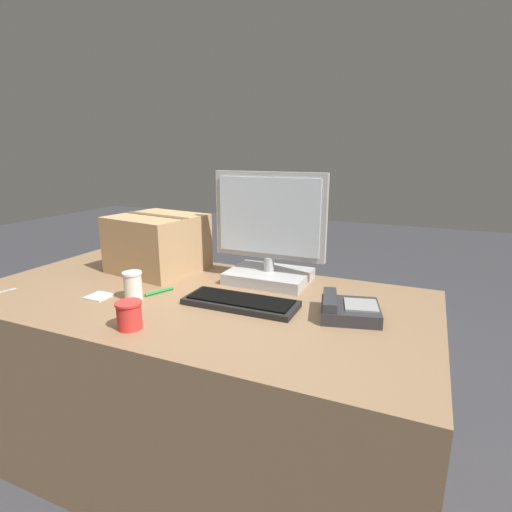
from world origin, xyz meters
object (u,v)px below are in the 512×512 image
object	(u,v)px
keyboard	(241,302)
desk_phone	(348,309)
paper_cup_left	(133,286)
cardboard_box	(158,243)
spoon	(1,292)
sticky_note_pad	(99,296)
monitor	(269,242)
paper_cup_right	(129,315)
pen_marker	(159,292)

from	to	relation	value
keyboard	desk_phone	distance (m)	0.38
paper_cup_left	cardboard_box	distance (m)	0.39
paper_cup_left	desk_phone	bearing A→B (deg)	11.46
spoon	sticky_note_pad	bearing A→B (deg)	-58.19
monitor	cardboard_box	bearing A→B (deg)	-174.93
paper_cup_left	paper_cup_right	distance (m)	0.27
paper_cup_left	paper_cup_right	bearing A→B (deg)	-52.35
keyboard	cardboard_box	bearing A→B (deg)	155.01
monitor	paper_cup_right	world-z (taller)	monitor
paper_cup_left	pen_marker	size ratio (longest dim) A/B	0.92
cardboard_box	pen_marker	xyz separation A→B (m)	(0.20, -0.26, -0.12)
desk_phone	sticky_note_pad	world-z (taller)	desk_phone
spoon	cardboard_box	bearing A→B (deg)	-21.85
cardboard_box	pen_marker	size ratio (longest dim) A/B	3.61
monitor	keyboard	world-z (taller)	monitor
desk_phone	sticky_note_pad	xyz separation A→B (m)	(-0.92, -0.19, -0.02)
paper_cup_right	sticky_note_pad	bearing A→B (deg)	149.95
desk_phone	pen_marker	size ratio (longest dim) A/B	1.99
desk_phone	paper_cup_left	world-z (taller)	paper_cup_left
monitor	cardboard_box	distance (m)	0.54
cardboard_box	sticky_note_pad	distance (m)	0.41
monitor	keyboard	size ratio (longest dim) A/B	1.16
spoon	pen_marker	size ratio (longest dim) A/B	1.46
keyboard	cardboard_box	world-z (taller)	cardboard_box
desk_phone	cardboard_box	xyz separation A→B (m)	(-0.92, 0.20, 0.10)
keyboard	desk_phone	xyz separation A→B (m)	(0.38, 0.05, 0.01)
desk_phone	cardboard_box	distance (m)	0.95
paper_cup_left	sticky_note_pad	distance (m)	0.15
paper_cup_right	paper_cup_left	bearing A→B (deg)	127.65
keyboard	paper_cup_left	world-z (taller)	paper_cup_left
pen_marker	sticky_note_pad	bearing A→B (deg)	148.30
monitor	paper_cup_right	xyz separation A→B (m)	(-0.23, -0.61, -0.13)
spoon	cardboard_box	world-z (taller)	cardboard_box
keyboard	monitor	bearing A→B (deg)	91.49
cardboard_box	sticky_note_pad	size ratio (longest dim) A/B	4.94
keyboard	paper_cup_right	bearing A→B (deg)	-127.61
pen_marker	monitor	bearing A→B (deg)	-24.41
monitor	sticky_note_pad	distance (m)	0.71
paper_cup_right	spoon	world-z (taller)	paper_cup_right
paper_cup_right	keyboard	bearing A→B (deg)	52.72
paper_cup_left	monitor	bearing A→B (deg)	45.80
monitor	paper_cup_left	size ratio (longest dim) A/B	4.51
paper_cup_left	spoon	bearing A→B (deg)	-164.18
spoon	pen_marker	world-z (taller)	pen_marker
pen_marker	spoon	bearing A→B (deg)	136.22
keyboard	paper_cup_right	world-z (taller)	paper_cup_right
paper_cup_right	sticky_note_pad	distance (m)	0.35
monitor	desk_phone	world-z (taller)	monitor
paper_cup_left	sticky_note_pad	bearing A→B (deg)	-165.12
monitor	paper_cup_left	distance (m)	0.57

